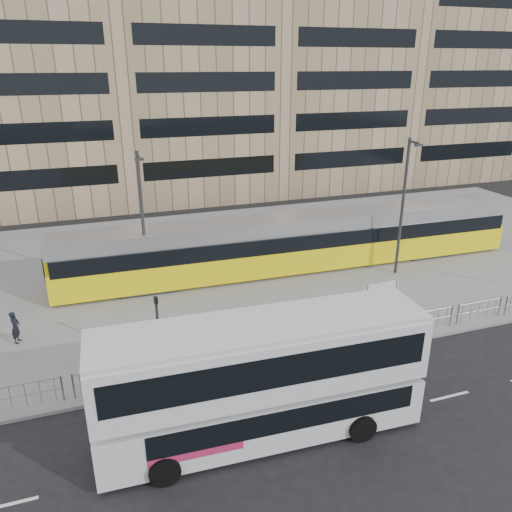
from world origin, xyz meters
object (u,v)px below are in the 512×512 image
object	(u,v)px
station_sign	(381,296)
lamp_post_west	(143,219)
double_decker_bus	(262,376)
tram	(297,242)
ad_panel	(394,322)
traffic_light_west	(158,321)
lamp_post_east	(403,202)
pedestrian	(15,327)

from	to	relation	value
station_sign	lamp_post_west	bearing A→B (deg)	139.17
double_decker_bus	tram	distance (m)	15.22
ad_panel	lamp_post_west	size ratio (longest dim) A/B	0.19
traffic_light_west	tram	bearing A→B (deg)	23.97
tram	lamp_post_west	distance (m)	9.75
double_decker_bus	lamp_post_east	distance (m)	16.71
tram	station_sign	size ratio (longest dim) A/B	13.13
ad_panel	lamp_post_east	world-z (taller)	lamp_post_east
pedestrian	lamp_post_east	bearing A→B (deg)	-71.92
double_decker_bus	pedestrian	bearing A→B (deg)	135.34
double_decker_bus	ad_panel	world-z (taller)	double_decker_bus
station_sign	pedestrian	distance (m)	17.33
traffic_light_west	lamp_post_east	distance (m)	16.35
traffic_light_west	lamp_post_east	size ratio (longest dim) A/B	0.38
station_sign	lamp_post_west	distance (m)	13.03
tram	lamp_post_west	xyz separation A→B (m)	(-9.36, -0.64, 2.64)
traffic_light_west	station_sign	bearing A→B (deg)	-15.66
traffic_light_west	lamp_post_east	bearing A→B (deg)	3.73
tram	station_sign	bearing A→B (deg)	-81.64
traffic_light_west	lamp_post_west	distance (m)	7.59
pedestrian	traffic_light_west	xyz separation A→B (m)	(6.05, -3.73, 1.19)
lamp_post_west	lamp_post_east	distance (m)	15.03
double_decker_bus	ad_panel	bearing A→B (deg)	28.65
pedestrian	lamp_post_east	xyz separation A→B (m)	(21.39, 1.34, 3.71)
ad_panel	lamp_post_east	xyz separation A→B (m)	(4.63, 6.71, 3.63)
tram	pedestrian	bearing A→B (deg)	-164.18
ad_panel	double_decker_bus	bearing A→B (deg)	-151.21
pedestrian	lamp_post_west	size ratio (longest dim) A/B	0.20
ad_panel	lamp_post_east	bearing A→B (deg)	57.75
double_decker_bus	station_sign	bearing A→B (deg)	35.93
double_decker_bus	ad_panel	distance (m)	9.06
station_sign	lamp_post_east	size ratio (longest dim) A/B	0.27
station_sign	lamp_post_west	xyz separation A→B (m)	(-10.35, 7.39, 2.82)
station_sign	traffic_light_west	bearing A→B (deg)	173.62
ad_panel	traffic_light_west	distance (m)	10.89
tram	traffic_light_west	size ratio (longest dim) A/B	9.41
station_sign	traffic_light_west	xyz separation A→B (m)	(-10.81, 0.20, 0.44)
station_sign	ad_panel	size ratio (longest dim) A/B	1.49
double_decker_bus	lamp_post_west	world-z (taller)	lamp_post_west
tram	lamp_post_east	xyz separation A→B (m)	(5.52, -2.75, 2.77)
traffic_light_west	lamp_post_west	xyz separation A→B (m)	(0.46, 7.19, 2.39)
double_decker_bus	lamp_post_east	size ratio (longest dim) A/B	1.37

